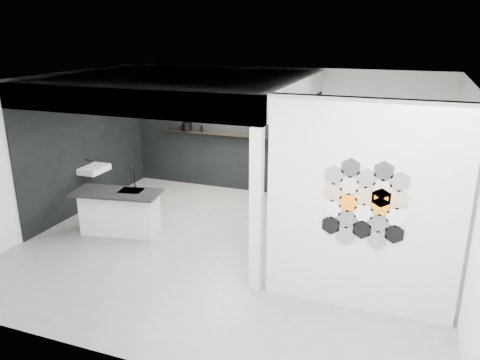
% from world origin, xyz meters
% --- Properties ---
extents(floor, '(7.00, 6.00, 0.01)m').
position_xyz_m(floor, '(0.00, 0.00, -0.01)').
color(floor, slate).
extents(partition_panel, '(2.45, 0.15, 2.80)m').
position_xyz_m(partition_panel, '(2.23, -1.00, 1.40)').
color(partition_panel, silver).
rests_on(partition_panel, floor).
extents(bay_clad_back, '(4.40, 0.04, 2.35)m').
position_xyz_m(bay_clad_back, '(-1.30, 2.97, 1.18)').
color(bay_clad_back, black).
rests_on(bay_clad_back, floor).
extents(bay_clad_left, '(0.04, 4.00, 2.35)m').
position_xyz_m(bay_clad_left, '(-3.47, 1.00, 1.18)').
color(bay_clad_left, black).
rests_on(bay_clad_left, floor).
extents(bulkhead, '(4.40, 4.00, 0.40)m').
position_xyz_m(bulkhead, '(-1.30, 1.00, 2.55)').
color(bulkhead, silver).
rests_on(bulkhead, corner_column).
extents(corner_column, '(0.16, 0.16, 2.35)m').
position_xyz_m(corner_column, '(0.82, -1.00, 1.18)').
color(corner_column, silver).
rests_on(corner_column, floor).
extents(fascia_beam, '(4.40, 0.16, 0.40)m').
position_xyz_m(fascia_beam, '(-1.30, -0.92, 2.55)').
color(fascia_beam, silver).
rests_on(fascia_beam, corner_column).
extents(wall_basin, '(0.40, 0.60, 0.12)m').
position_xyz_m(wall_basin, '(-3.24, 0.80, 0.85)').
color(wall_basin, silver).
rests_on(wall_basin, bay_clad_left).
extents(display_shelf, '(3.00, 0.15, 0.04)m').
position_xyz_m(display_shelf, '(-1.20, 2.87, 1.30)').
color(display_shelf, black).
rests_on(display_shelf, bay_clad_back).
extents(kitchen_island, '(1.63, 0.93, 1.24)m').
position_xyz_m(kitchen_island, '(-2.09, -0.06, 0.42)').
color(kitchen_island, silver).
rests_on(kitchen_island, floor).
extents(stockpot, '(0.28, 0.28, 0.18)m').
position_xyz_m(stockpot, '(-2.15, 2.87, 1.41)').
color(stockpot, black).
rests_on(stockpot, display_shelf).
extents(kettle, '(0.25, 0.25, 0.17)m').
position_xyz_m(kettle, '(-0.06, 2.87, 1.41)').
color(kettle, black).
rests_on(kettle, display_shelf).
extents(glass_bowl, '(0.18, 0.18, 0.10)m').
position_xyz_m(glass_bowl, '(0.15, 2.87, 1.37)').
color(glass_bowl, gray).
rests_on(glass_bowl, display_shelf).
extents(glass_vase, '(0.11, 0.11, 0.13)m').
position_xyz_m(glass_vase, '(0.15, 2.87, 1.38)').
color(glass_vase, gray).
rests_on(glass_vase, display_shelf).
extents(bottle_dark, '(0.06, 0.06, 0.14)m').
position_xyz_m(bottle_dark, '(-1.78, 2.87, 1.39)').
color(bottle_dark, black).
rests_on(bottle_dark, display_shelf).
extents(utensil_cup, '(0.08, 0.08, 0.09)m').
position_xyz_m(utensil_cup, '(-2.12, 2.87, 1.37)').
color(utensil_cup, black).
rests_on(utensil_cup, display_shelf).
extents(hex_tile_cluster, '(1.04, 0.02, 1.16)m').
position_xyz_m(hex_tile_cluster, '(2.26, -1.09, 1.50)').
color(hex_tile_cluster, black).
rests_on(hex_tile_cluster, partition_panel).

